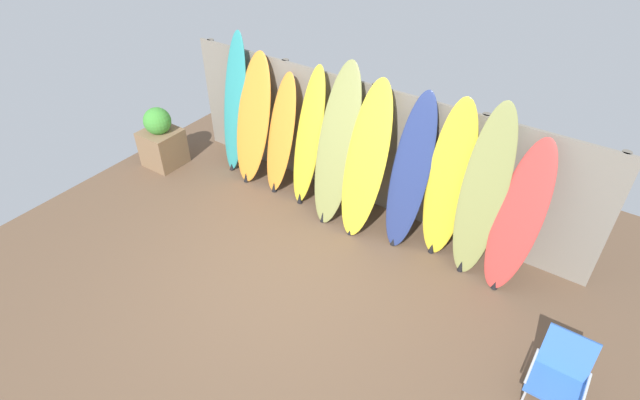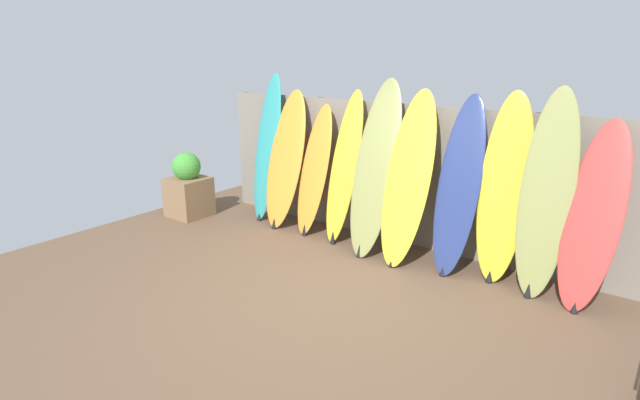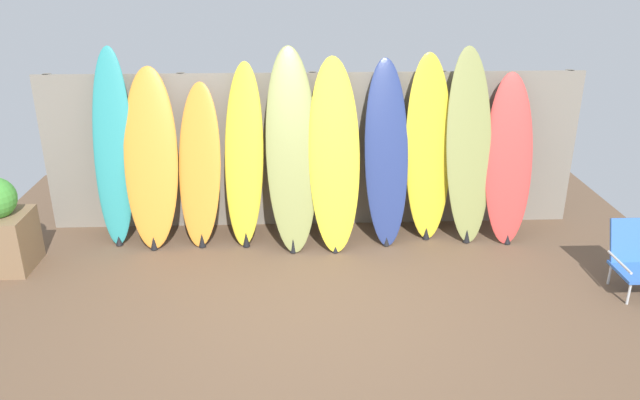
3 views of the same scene
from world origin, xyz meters
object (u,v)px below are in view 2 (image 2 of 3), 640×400
(surfboard_yellow_5, at_px, (408,179))
(surfboard_olive_4, at_px, (376,169))
(surfboard_teal_0, at_px, (267,148))
(surfboard_navy_6, at_px, (459,187))
(surfboard_yellow_7, at_px, (504,190))
(surfboard_orange_1, at_px, (286,160))
(planter_box, at_px, (188,188))
(surfboard_orange_2, at_px, (314,171))
(surfboard_red_9, at_px, (594,217))
(surfboard_olive_8, at_px, (547,195))
(surfboard_yellow_3, at_px, (344,168))

(surfboard_yellow_5, bearing_deg, surfboard_olive_4, 177.12)
(surfboard_teal_0, relative_size, surfboard_navy_6, 1.07)
(surfboard_yellow_7, bearing_deg, surfboard_teal_0, 179.74)
(surfboard_orange_1, relative_size, surfboard_yellow_7, 0.94)
(surfboard_yellow_7, distance_m, planter_box, 4.53)
(surfboard_orange_2, relative_size, surfboard_navy_6, 0.88)
(surfboard_orange_1, relative_size, surfboard_olive_4, 0.90)
(planter_box, bearing_deg, surfboard_yellow_5, 8.49)
(surfboard_olive_4, bearing_deg, surfboard_orange_2, 175.61)
(surfboard_olive_4, bearing_deg, surfboard_navy_6, 4.02)
(surfboard_red_9, bearing_deg, surfboard_olive_8, 175.97)
(surfboard_teal_0, distance_m, surfboard_olive_4, 1.93)
(surfboard_orange_1, distance_m, surfboard_orange_2, 0.52)
(surfboard_orange_1, relative_size, surfboard_navy_6, 0.97)
(surfboard_orange_2, bearing_deg, surfboard_teal_0, 175.44)
(surfboard_yellow_7, bearing_deg, surfboard_orange_1, -179.05)
(surfboard_navy_6, bearing_deg, surfboard_yellow_3, 179.56)
(surfboard_yellow_5, height_order, surfboard_red_9, surfboard_yellow_5)
(surfboard_olive_8, bearing_deg, surfboard_yellow_3, -179.98)
(surfboard_yellow_3, height_order, surfboard_yellow_7, surfboard_yellow_7)
(surfboard_navy_6, relative_size, surfboard_olive_8, 0.94)
(surfboard_orange_2, distance_m, surfboard_olive_4, 1.02)
(surfboard_red_9, bearing_deg, planter_box, -173.74)
(planter_box, bearing_deg, surfboard_red_9, 6.26)
(surfboard_yellow_3, relative_size, surfboard_navy_6, 0.99)
(surfboard_olive_4, bearing_deg, surfboard_olive_8, 2.52)
(surfboard_yellow_3, height_order, surfboard_yellow_5, surfboard_yellow_5)
(surfboard_olive_8, bearing_deg, surfboard_orange_1, -180.00)
(surfboard_olive_4, bearing_deg, surfboard_yellow_5, -2.88)
(surfboard_orange_2, relative_size, surfboard_red_9, 0.96)
(surfboard_teal_0, relative_size, surfboard_yellow_5, 1.05)
(surfboard_orange_2, height_order, surfboard_yellow_7, surfboard_yellow_7)
(surfboard_orange_1, bearing_deg, surfboard_orange_2, -0.90)
(surfboard_olive_4, height_order, surfboard_red_9, surfboard_olive_4)
(surfboard_yellow_5, bearing_deg, surfboard_red_9, 2.28)
(surfboard_red_9, bearing_deg, surfboard_orange_1, 179.54)
(surfboard_olive_8, bearing_deg, surfboard_navy_6, -179.19)
(surfboard_yellow_5, relative_size, surfboard_yellow_7, 0.99)
(surfboard_yellow_7, xyz_separation_m, surfboard_red_9, (0.88, -0.08, -0.11))
(surfboard_olive_4, bearing_deg, planter_box, -169.78)
(surfboard_navy_6, bearing_deg, surfboard_orange_1, 179.72)
(surfboard_yellow_5, xyz_separation_m, surfboard_navy_6, (0.58, 0.10, -0.02))
(surfboard_teal_0, relative_size, surfboard_red_9, 1.16)
(surfboard_yellow_3, distance_m, surfboard_red_9, 2.90)
(surfboard_teal_0, bearing_deg, surfboard_orange_1, -9.14)
(surfboard_orange_2, xyz_separation_m, planter_box, (-1.94, -0.61, -0.43))
(surfboard_olive_4, xyz_separation_m, planter_box, (-2.94, -0.53, -0.62))
(surfboard_navy_6, xyz_separation_m, planter_box, (-3.97, -0.60, -0.55))
(surfboard_orange_1, relative_size, surfboard_yellow_3, 0.98)
(surfboard_orange_1, xyz_separation_m, surfboard_olive_8, (3.46, 0.00, 0.09))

